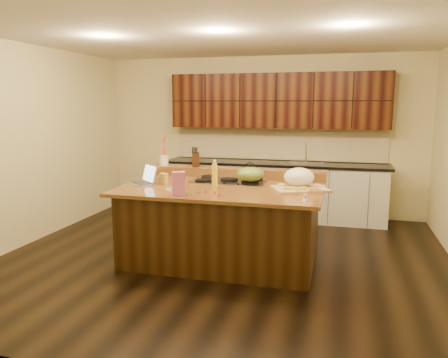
# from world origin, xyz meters

# --- Properties ---
(room) EXTENTS (5.52, 5.02, 2.72)m
(room) POSITION_xyz_m (0.00, 0.00, 1.35)
(room) COLOR black
(room) RESTS_ON ground
(island) EXTENTS (2.40, 1.60, 0.92)m
(island) POSITION_xyz_m (0.00, 0.00, 0.46)
(island) COLOR black
(island) RESTS_ON ground
(back_ledge) EXTENTS (2.40, 0.30, 0.12)m
(back_ledge) POSITION_xyz_m (0.00, 0.70, 0.98)
(back_ledge) COLOR #301F0A
(back_ledge) RESTS_ON island
(cooktop) EXTENTS (0.92, 0.52, 0.05)m
(cooktop) POSITION_xyz_m (0.00, 0.30, 0.94)
(cooktop) COLOR gray
(cooktop) RESTS_ON island
(back_counter) EXTENTS (3.70, 0.66, 2.40)m
(back_counter) POSITION_xyz_m (0.30, 2.23, 0.98)
(back_counter) COLOR silver
(back_counter) RESTS_ON ground
(kettle) EXTENTS (0.24, 0.24, 0.18)m
(kettle) POSITION_xyz_m (0.30, 0.17, 1.05)
(kettle) COLOR black
(kettle) RESTS_ON cooktop
(green_bowl) EXTENTS (0.38, 0.38, 0.18)m
(green_bowl) POSITION_xyz_m (0.30, 0.17, 1.06)
(green_bowl) COLOR #55732E
(green_bowl) RESTS_ON cooktop
(laptop) EXTENTS (0.44, 0.43, 0.24)m
(laptop) POSITION_xyz_m (-0.97, -0.12, 0.98)
(laptop) COLOR #B7B7BC
(laptop) RESTS_ON island
(oil_bottle) EXTENTS (0.07, 0.07, 0.27)m
(oil_bottle) POSITION_xyz_m (-0.05, -0.18, 1.06)
(oil_bottle) COLOR yellow
(oil_bottle) RESTS_ON island
(vinegar_bottle) EXTENTS (0.07, 0.07, 0.25)m
(vinegar_bottle) POSITION_xyz_m (-0.15, 0.15, 1.04)
(vinegar_bottle) COLOR silver
(vinegar_bottle) RESTS_ON island
(wooden_tray) EXTENTS (0.74, 0.66, 0.25)m
(wooden_tray) POSITION_xyz_m (0.91, 0.07, 1.03)
(wooden_tray) COLOR tan
(wooden_tray) RESTS_ON island
(ramekin_a) EXTENTS (0.11, 0.11, 0.04)m
(ramekin_a) POSITION_xyz_m (1.15, -0.07, 0.94)
(ramekin_a) COLOR white
(ramekin_a) RESTS_ON island
(ramekin_b) EXTENTS (0.12, 0.12, 0.04)m
(ramekin_b) POSITION_xyz_m (1.15, 0.11, 0.94)
(ramekin_b) COLOR white
(ramekin_b) RESTS_ON island
(ramekin_c) EXTENTS (0.11, 0.11, 0.04)m
(ramekin_c) POSITION_xyz_m (0.70, 0.09, 0.94)
(ramekin_c) COLOR white
(ramekin_c) RESTS_ON island
(strainer_bowl) EXTENTS (0.26, 0.26, 0.09)m
(strainer_bowl) POSITION_xyz_m (0.92, 0.43, 0.97)
(strainer_bowl) COLOR #996B3F
(strainer_bowl) RESTS_ON island
(kitchen_timer) EXTENTS (0.08, 0.08, 0.07)m
(kitchen_timer) POSITION_xyz_m (1.02, -0.43, 0.96)
(kitchen_timer) COLOR silver
(kitchen_timer) RESTS_ON island
(pink_bag) EXTENTS (0.16, 0.13, 0.26)m
(pink_bag) POSITION_xyz_m (-0.33, -0.63, 1.05)
(pink_bag) COLOR #CE61AE
(pink_bag) RESTS_ON island
(candy_plate) EXTENTS (0.19, 0.19, 0.01)m
(candy_plate) POSITION_xyz_m (-0.48, -0.37, 0.93)
(candy_plate) COLOR white
(candy_plate) RESTS_ON island
(package_box) EXTENTS (0.11, 0.10, 0.14)m
(package_box) POSITION_xyz_m (-0.75, -0.06, 0.99)
(package_box) COLOR gold
(package_box) RESTS_ON island
(utensil_crock) EXTENTS (0.13, 0.13, 0.14)m
(utensil_crock) POSITION_xyz_m (-1.06, 0.70, 1.11)
(utensil_crock) COLOR white
(utensil_crock) RESTS_ON back_ledge
(knife_block) EXTENTS (0.14, 0.18, 0.20)m
(knife_block) POSITION_xyz_m (-0.58, 0.70, 1.14)
(knife_block) COLOR black
(knife_block) RESTS_ON back_ledge
(gumdrop_0) EXTENTS (0.02, 0.02, 0.02)m
(gumdrop_0) POSITION_xyz_m (-0.08, -0.42, 0.93)
(gumdrop_0) COLOR red
(gumdrop_0) RESTS_ON island
(gumdrop_1) EXTENTS (0.02, 0.02, 0.02)m
(gumdrop_1) POSITION_xyz_m (-0.22, -0.54, 0.93)
(gumdrop_1) COLOR #198C26
(gumdrop_1) RESTS_ON island
(gumdrop_2) EXTENTS (0.02, 0.02, 0.02)m
(gumdrop_2) POSITION_xyz_m (0.03, -0.45, 0.93)
(gumdrop_2) COLOR red
(gumdrop_2) RESTS_ON island
(gumdrop_3) EXTENTS (0.02, 0.02, 0.02)m
(gumdrop_3) POSITION_xyz_m (0.01, -0.38, 0.93)
(gumdrop_3) COLOR #198C26
(gumdrop_3) RESTS_ON island
(gumdrop_4) EXTENTS (0.02, 0.02, 0.02)m
(gumdrop_4) POSITION_xyz_m (-0.14, -0.49, 0.93)
(gumdrop_4) COLOR red
(gumdrop_4) RESTS_ON island
(gumdrop_5) EXTENTS (0.02, 0.02, 0.02)m
(gumdrop_5) POSITION_xyz_m (-0.19, -0.46, 0.93)
(gumdrop_5) COLOR #198C26
(gumdrop_5) RESTS_ON island
(gumdrop_6) EXTENTS (0.02, 0.02, 0.02)m
(gumdrop_6) POSITION_xyz_m (0.11, -0.59, 0.93)
(gumdrop_6) COLOR red
(gumdrop_6) RESTS_ON island
(gumdrop_7) EXTENTS (0.02, 0.02, 0.02)m
(gumdrop_7) POSITION_xyz_m (-0.25, -0.59, 0.93)
(gumdrop_7) COLOR #198C26
(gumdrop_7) RESTS_ON island
(gumdrop_8) EXTENTS (0.02, 0.02, 0.02)m
(gumdrop_8) POSITION_xyz_m (0.10, -0.52, 0.93)
(gumdrop_8) COLOR red
(gumdrop_8) RESTS_ON island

